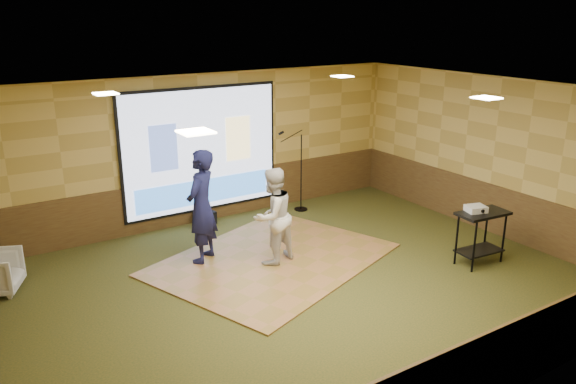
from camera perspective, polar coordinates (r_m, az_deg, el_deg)
ground at (r=8.98m, az=0.82°, el=-9.48°), size 9.00×9.00×0.00m
room_shell at (r=8.23m, az=0.89°, el=3.59°), size 9.04×7.04×3.02m
wainscot_back at (r=11.64m, az=-8.59°, el=-0.64°), size 9.00×0.04×0.95m
wainscot_front at (r=6.53m, az=18.63°, el=-17.13°), size 9.00×0.04×0.95m
wainscot_right at (r=11.68m, az=19.57°, el=-1.44°), size 0.04×7.00×0.95m
projector_screen at (r=11.33m, az=-8.73°, el=4.10°), size 3.32×0.06×2.52m
downlight_nw at (r=8.82m, az=-18.04°, el=9.48°), size 0.32×0.32×0.02m
downlight_ne at (r=10.79m, az=5.53°, el=11.62°), size 0.32×0.32×0.02m
downlight_sw at (r=5.73m, az=-9.35°, el=6.04°), size 0.32×0.32×0.02m
downlight_se at (r=8.45m, az=19.52°, el=9.01°), size 0.32×0.32×0.02m
dance_floor at (r=9.84m, az=-1.55°, el=-6.86°), size 4.64×4.10×0.03m
player_left at (r=9.54m, az=-8.78°, el=-1.45°), size 0.84×0.82×1.95m
player_right at (r=9.41m, az=-1.57°, el=-2.46°), size 0.95×0.82×1.66m
av_table at (r=10.03m, az=19.06°, el=-3.48°), size 0.88×0.46×0.93m
projector at (r=9.90m, az=18.54°, el=-1.62°), size 0.38×0.34×0.10m
mic_stand at (r=12.09m, az=1.11°, el=0.35°), size 0.71×0.29×1.80m
duffel_bag at (r=11.52m, az=-8.44°, el=-2.66°), size 0.45×0.34×0.25m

